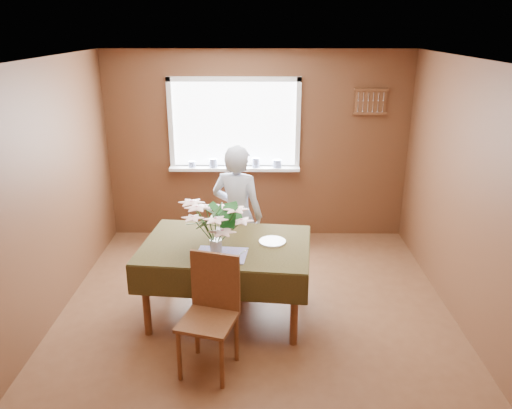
{
  "coord_description": "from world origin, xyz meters",
  "views": [
    {
      "loc": [
        0.05,
        -4.24,
        2.8
      ],
      "look_at": [
        0.0,
        0.55,
        1.05
      ],
      "focal_mm": 35.0,
      "sensor_mm": 36.0,
      "label": 1
    }
  ],
  "objects_px": {
    "chair_near": "(211,309)",
    "flower_bouquet": "(215,222)",
    "seated_woman": "(237,215)",
    "chair_far": "(232,237)",
    "dining_table": "(226,252)"
  },
  "relations": [
    {
      "from": "chair_near",
      "to": "flower_bouquet",
      "type": "height_order",
      "value": "flower_bouquet"
    },
    {
      "from": "seated_woman",
      "to": "flower_bouquet",
      "type": "xyz_separation_m",
      "value": [
        -0.15,
        -0.97,
        0.31
      ]
    },
    {
      "from": "chair_far",
      "to": "chair_near",
      "type": "distance_m",
      "value": 1.62
    },
    {
      "from": "seated_woman",
      "to": "chair_far",
      "type": "bearing_deg",
      "value": -31.0
    },
    {
      "from": "dining_table",
      "to": "chair_near",
      "type": "bearing_deg",
      "value": -89.57
    },
    {
      "from": "dining_table",
      "to": "chair_near",
      "type": "xyz_separation_m",
      "value": [
        -0.08,
        -0.79,
        -0.14
      ]
    },
    {
      "from": "flower_bouquet",
      "to": "chair_near",
      "type": "bearing_deg",
      "value": -89.98
    },
    {
      "from": "chair_far",
      "to": "chair_near",
      "type": "relative_size",
      "value": 0.88
    },
    {
      "from": "flower_bouquet",
      "to": "seated_woman",
      "type": "bearing_deg",
      "value": 80.98
    },
    {
      "from": "seated_woman",
      "to": "dining_table",
      "type": "bearing_deg",
      "value": 102.4
    },
    {
      "from": "chair_far",
      "to": "flower_bouquet",
      "type": "distance_m",
      "value": 1.22
    },
    {
      "from": "dining_table",
      "to": "chair_far",
      "type": "bearing_deg",
      "value": 95.77
    },
    {
      "from": "chair_near",
      "to": "flower_bouquet",
      "type": "xyz_separation_m",
      "value": [
        -0.0,
        0.56,
        0.56
      ]
    },
    {
      "from": "chair_far",
      "to": "seated_woman",
      "type": "relative_size",
      "value": 0.56
    },
    {
      "from": "flower_bouquet",
      "to": "dining_table",
      "type": "bearing_deg",
      "value": 71.32
    }
  ]
}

